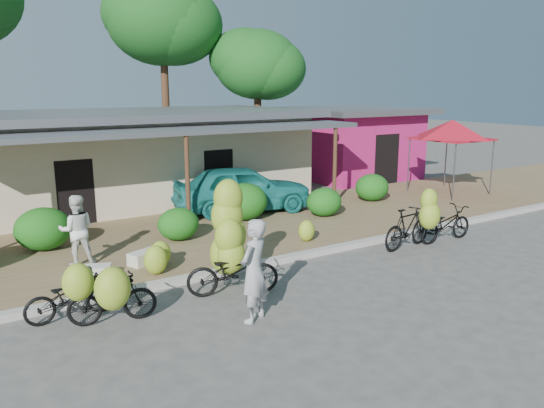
{
  "coord_description": "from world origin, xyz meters",
  "views": [
    {
      "loc": [
        -6.22,
        -8.3,
        4.21
      ],
      "look_at": [
        1.1,
        3.16,
        1.2
      ],
      "focal_mm": 35.0,
      "sensor_mm": 36.0,
      "label": 1
    }
  ],
  "objects_px": {
    "tree_near_right": "(253,62)",
    "sack_near": "(146,257)",
    "bystander": "(77,230)",
    "bike_right": "(412,224)",
    "vendor": "(254,271)",
    "bike_left": "(112,296)",
    "tree_center_right": "(157,19)",
    "teal_van": "(243,188)",
    "red_canopy": "(452,129)",
    "bike_far_right": "(445,224)",
    "bike_far_left": "(72,294)",
    "bike_center": "(230,248)",
    "sack_far": "(93,272)"
  },
  "relations": [
    {
      "from": "bike_right",
      "to": "vendor",
      "type": "height_order",
      "value": "vendor"
    },
    {
      "from": "sack_near",
      "to": "vendor",
      "type": "height_order",
      "value": "vendor"
    },
    {
      "from": "bystander",
      "to": "sack_near",
      "type": "bearing_deg",
      "value": 162.76
    },
    {
      "from": "bike_far_right",
      "to": "vendor",
      "type": "distance_m",
      "value": 7.29
    },
    {
      "from": "tree_center_right",
      "to": "bike_center",
      "type": "height_order",
      "value": "tree_center_right"
    },
    {
      "from": "red_canopy",
      "to": "vendor",
      "type": "distance_m",
      "value": 13.69
    },
    {
      "from": "bike_far_left",
      "to": "sack_far",
      "type": "bearing_deg",
      "value": -26.75
    },
    {
      "from": "vendor",
      "to": "bike_center",
      "type": "bearing_deg",
      "value": -132.82
    },
    {
      "from": "bike_right",
      "to": "bike_far_right",
      "type": "distance_m",
      "value": 1.37
    },
    {
      "from": "red_canopy",
      "to": "bystander",
      "type": "bearing_deg",
      "value": -175.69
    },
    {
      "from": "tree_center_right",
      "to": "bystander",
      "type": "xyz_separation_m",
      "value": [
        -6.96,
        -12.41,
        -6.4
      ]
    },
    {
      "from": "sack_near",
      "to": "bystander",
      "type": "distance_m",
      "value": 1.72
    },
    {
      "from": "red_canopy",
      "to": "bike_far_right",
      "type": "xyz_separation_m",
      "value": [
        -5.22,
        -4.18,
        -2.12
      ]
    },
    {
      "from": "bike_far_right",
      "to": "bystander",
      "type": "bearing_deg",
      "value": 72.73
    },
    {
      "from": "tree_center_right",
      "to": "vendor",
      "type": "relative_size",
      "value": 4.85
    },
    {
      "from": "bike_right",
      "to": "tree_center_right",
      "type": "bearing_deg",
      "value": -3.66
    },
    {
      "from": "sack_near",
      "to": "bike_far_left",
      "type": "bearing_deg",
      "value": -135.46
    },
    {
      "from": "teal_van",
      "to": "sack_near",
      "type": "bearing_deg",
      "value": 139.52
    },
    {
      "from": "bike_right",
      "to": "teal_van",
      "type": "xyz_separation_m",
      "value": [
        -1.85,
        5.78,
        0.21
      ]
    },
    {
      "from": "bike_left",
      "to": "bike_center",
      "type": "height_order",
      "value": "bike_center"
    },
    {
      "from": "tree_near_right",
      "to": "bystander",
      "type": "distance_m",
      "value": 15.75
    },
    {
      "from": "vendor",
      "to": "bystander",
      "type": "bearing_deg",
      "value": -96.46
    },
    {
      "from": "bike_center",
      "to": "vendor",
      "type": "xyz_separation_m",
      "value": [
        -0.35,
        -1.56,
        0.04
      ]
    },
    {
      "from": "bike_left",
      "to": "bike_far_right",
      "type": "bearing_deg",
      "value": -74.09
    },
    {
      "from": "sack_near",
      "to": "vendor",
      "type": "xyz_separation_m",
      "value": [
        0.67,
        -3.88,
        0.69
      ]
    },
    {
      "from": "sack_near",
      "to": "bike_far_right",
      "type": "bearing_deg",
      "value": -16.57
    },
    {
      "from": "teal_van",
      "to": "red_canopy",
      "type": "bearing_deg",
      "value": -87.99
    },
    {
      "from": "sack_near",
      "to": "bystander",
      "type": "xyz_separation_m",
      "value": [
        -1.37,
        0.79,
        0.68
      ]
    },
    {
      "from": "bike_far_right",
      "to": "sack_far",
      "type": "height_order",
      "value": "bike_far_right"
    },
    {
      "from": "bike_right",
      "to": "vendor",
      "type": "xyz_separation_m",
      "value": [
        -5.75,
        -1.53,
        0.27
      ]
    },
    {
      "from": "bike_far_right",
      "to": "vendor",
      "type": "bearing_deg",
      "value": 103.87
    },
    {
      "from": "tree_center_right",
      "to": "bike_far_right",
      "type": "xyz_separation_m",
      "value": [
        2.18,
        -15.51,
        -6.85
      ]
    },
    {
      "from": "tree_near_right",
      "to": "sack_near",
      "type": "relative_size",
      "value": 8.23
    },
    {
      "from": "sack_far",
      "to": "bystander",
      "type": "xyz_separation_m",
      "value": [
        -0.03,
        1.16,
        0.69
      ]
    },
    {
      "from": "bike_far_left",
      "to": "bike_right",
      "type": "bearing_deg",
      "value": -93.49
    },
    {
      "from": "tree_near_right",
      "to": "bike_far_left",
      "type": "height_order",
      "value": "tree_near_right"
    },
    {
      "from": "tree_near_right",
      "to": "bike_far_right",
      "type": "relative_size",
      "value": 3.67
    },
    {
      "from": "sack_near",
      "to": "bystander",
      "type": "relative_size",
      "value": 0.51
    },
    {
      "from": "bike_center",
      "to": "vendor",
      "type": "relative_size",
      "value": 1.22
    },
    {
      "from": "tree_center_right",
      "to": "teal_van",
      "type": "xyz_separation_m",
      "value": [
        -1.02,
        -9.76,
        -6.45
      ]
    },
    {
      "from": "bike_far_right",
      "to": "sack_far",
      "type": "distance_m",
      "value": 9.32
    },
    {
      "from": "tree_near_right",
      "to": "bike_left",
      "type": "bearing_deg",
      "value": -128.69
    },
    {
      "from": "sack_near",
      "to": "vendor",
      "type": "relative_size",
      "value": 0.44
    },
    {
      "from": "sack_near",
      "to": "teal_van",
      "type": "height_order",
      "value": "teal_van"
    },
    {
      "from": "sack_near",
      "to": "sack_far",
      "type": "bearing_deg",
      "value": -164.56
    },
    {
      "from": "tree_near_right",
      "to": "bike_left",
      "type": "height_order",
      "value": "tree_near_right"
    },
    {
      "from": "bike_left",
      "to": "bike_center",
      "type": "distance_m",
      "value": 2.67
    },
    {
      "from": "vendor",
      "to": "teal_van",
      "type": "distance_m",
      "value": 8.29
    },
    {
      "from": "bike_far_left",
      "to": "sack_near",
      "type": "bearing_deg",
      "value": -47.32
    },
    {
      "from": "tree_center_right",
      "to": "sack_near",
      "type": "relative_size",
      "value": 10.98
    }
  ]
}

